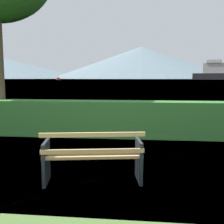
# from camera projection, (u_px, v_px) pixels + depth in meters

# --- Properties ---
(ground_plane) EXTENTS (1400.00, 1400.00, 0.00)m
(ground_plane) POSITION_uv_depth(u_px,v_px,m) (93.00, 181.00, 4.49)
(ground_plane) COLOR #4C6B33
(water_surface) EXTENTS (620.00, 620.00, 0.00)m
(water_surface) POSITION_uv_depth(u_px,v_px,m) (141.00, 79.00, 309.15)
(water_surface) COLOR #6B8EA3
(water_surface) RESTS_ON ground_plane
(park_bench) EXTENTS (1.64, 0.82, 0.87)m
(park_bench) POSITION_uv_depth(u_px,v_px,m) (93.00, 157.00, 4.38)
(park_bench) COLOR tan
(park_bench) RESTS_ON ground_plane
(hedge_row) EXTENTS (11.17, 0.71, 1.02)m
(hedge_row) POSITION_uv_depth(u_px,v_px,m) (114.00, 119.00, 7.86)
(hedge_row) COLOR #387A33
(hedge_row) RESTS_ON ground_plane
(sailboat_mid) EXTENTS (6.01, 9.28, 2.16)m
(sailboat_mid) POSITION_uv_depth(u_px,v_px,m) (58.00, 79.00, 213.58)
(sailboat_mid) COLOR #B2332D
(sailboat_mid) RESTS_ON water_surface
(distant_hills) EXTENTS (882.20, 379.43, 70.91)m
(distant_hills) POSITION_uv_depth(u_px,v_px,m) (122.00, 64.00, 572.85)
(distant_hills) COLOR slate
(distant_hills) RESTS_ON ground_plane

